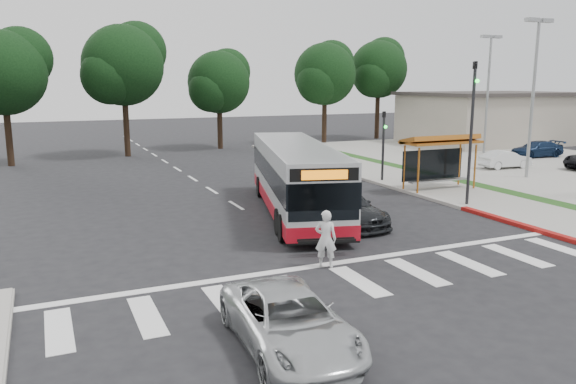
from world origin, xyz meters
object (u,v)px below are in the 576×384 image
dark_sedan (344,208)px  silver_suv_south (290,321)px  transit_bus (296,179)px  pedestrian (326,239)px

dark_sedan → silver_suv_south: dark_sedan is taller
transit_bus → pedestrian: transit_bus is taller
pedestrian → silver_suv_south: size_ratio=0.40×
transit_bus → dark_sedan: transit_bus is taller
dark_sedan → silver_suv_south: bearing=-130.6°
transit_bus → pedestrian: bearing=-92.1°
transit_bus → dark_sedan: (0.95, -2.57, -0.83)m
pedestrian → transit_bus: bearing=-74.3°
pedestrian → dark_sedan: size_ratio=0.39×
silver_suv_south → dark_sedan: bearing=57.8°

